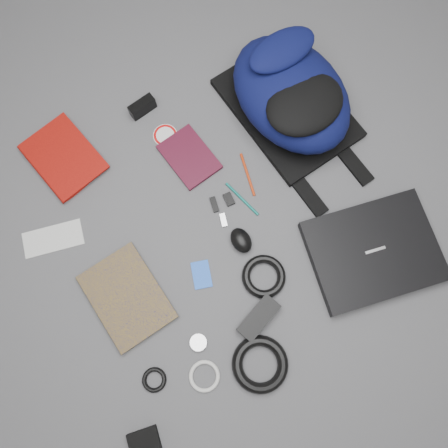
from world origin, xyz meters
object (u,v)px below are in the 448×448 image
mouse (241,240)px  pouch (145,445)px  textbook_red (40,175)px  comic_book (98,316)px  backpack (291,94)px  compact_camera (142,107)px  laptop (373,251)px  power_brick (259,318)px  dvd_case (189,157)px

mouse → pouch: (-0.55, -0.41, -0.01)m
textbook_red → comic_book: bearing=-104.8°
textbook_red → backpack: bearing=-24.4°
textbook_red → compact_camera: 0.43m
backpack → mouse: 0.52m
laptop → pouch: size_ratio=4.52×
power_brick → pouch: 0.50m
compact_camera → pouch: size_ratio=1.07×
textbook_red → power_brick: power_brick is taller
comic_book → pouch: size_ratio=3.22×
comic_book → dvd_case: bearing=28.9°
mouse → power_brick: bearing=-106.6°
textbook_red → mouse: (0.50, -0.53, 0.01)m
comic_book → pouch: (-0.03, -0.41, 0.00)m
dvd_case → pouch: size_ratio=2.24×
pouch → mouse: bearing=36.6°
compact_camera → power_brick: size_ratio=0.66×
backpack → comic_book: size_ratio=1.82×
laptop → textbook_red: (-0.86, 0.76, -0.01)m
textbook_red → laptop: bearing=-54.4°
mouse → backpack: bearing=42.1°
comic_book → power_brick: 0.51m
textbook_red → dvd_case: 0.52m
comic_book → compact_camera: (0.44, 0.59, 0.02)m
dvd_case → pouch: 0.92m
laptop → power_brick: bearing=-167.4°
laptop → power_brick: (-0.43, -0.01, -0.00)m
power_brick → pouch: size_ratio=1.63×
backpack → mouse: (-0.38, -0.35, -0.09)m
textbook_red → compact_camera: compact_camera is taller
backpack → comic_book: bearing=-165.1°
mouse → pouch: size_ratio=0.99×
mouse → power_brick: mouse is taller
compact_camera → power_brick: 0.83m
compact_camera → pouch: 1.10m
comic_book → mouse: bearing=-6.0°
compact_camera → comic_book: bearing=-136.3°
comic_book → power_brick: bearing=-34.8°
textbook_red → pouch: (-0.05, -0.93, -0.00)m
pouch → comic_book: bearing=85.4°
compact_camera → power_brick: (0.00, -0.83, -0.01)m
textbook_red → dvd_case: size_ratio=1.34×
backpack → textbook_red: (-0.88, 0.18, -0.10)m
comic_book → dvd_case: 0.61m
mouse → power_brick: 0.25m
laptop → mouse: 0.43m
textbook_red → compact_camera: size_ratio=2.80×
backpack → pouch: backpack is taller
backpack → laptop: (-0.02, -0.58, -0.09)m
comic_book → compact_camera: bearing=47.4°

